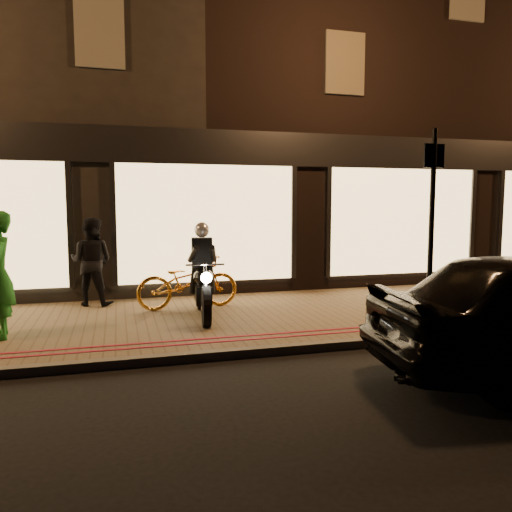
% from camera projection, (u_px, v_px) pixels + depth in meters
% --- Properties ---
extents(ground, '(90.00, 90.00, 0.00)m').
position_uv_depth(ground, '(262.00, 357.00, 6.57)').
color(ground, black).
rests_on(ground, ground).
extents(sidewalk, '(50.00, 4.00, 0.12)m').
position_uv_depth(sidewalk, '(229.00, 319.00, 8.48)').
color(sidewalk, brown).
rests_on(sidewalk, ground).
extents(kerb_stone, '(50.00, 0.14, 0.12)m').
position_uv_depth(kerb_stone, '(261.00, 352.00, 6.61)').
color(kerb_stone, '#59544C').
rests_on(kerb_stone, ground).
extents(red_kerb_lines, '(50.00, 0.26, 0.01)m').
position_uv_depth(red_kerb_lines, '(251.00, 337.00, 7.09)').
color(red_kerb_lines, maroon).
rests_on(red_kerb_lines, sidewalk).
extents(building_row, '(48.00, 10.11, 8.50)m').
position_uv_depth(building_row, '(177.00, 128.00, 14.74)').
color(building_row, black).
rests_on(building_row, ground).
extents(motorcycle, '(0.61, 1.94, 1.59)m').
position_uv_depth(motorcycle, '(203.00, 281.00, 8.31)').
color(motorcycle, black).
rests_on(motorcycle, sidewalk).
extents(sign_post, '(0.35, 0.09, 3.00)m').
position_uv_depth(sign_post, '(432.00, 218.00, 7.47)').
color(sign_post, black).
rests_on(sign_post, sidewalk).
extents(bicycle_gold, '(1.90, 0.83, 0.97)m').
position_uv_depth(bicycle_gold, '(188.00, 282.00, 9.02)').
color(bicycle_gold, orange).
rests_on(bicycle_gold, sidewalk).
extents(bicycle_dark, '(1.70, 0.92, 0.98)m').
position_uv_depth(bicycle_dark, '(506.00, 286.00, 8.57)').
color(bicycle_dark, black).
rests_on(bicycle_dark, sidewalk).
extents(person_dark, '(0.96, 0.86, 1.64)m').
position_uv_depth(person_dark, '(91.00, 262.00, 9.28)').
color(person_dark, black).
rests_on(person_dark, sidewalk).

